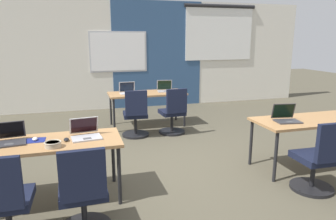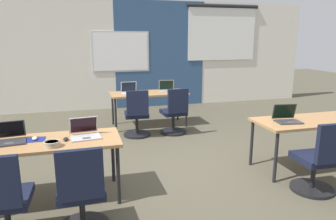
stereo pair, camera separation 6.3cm
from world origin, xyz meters
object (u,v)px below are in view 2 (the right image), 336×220
object	(u,v)px
laptop_near_left_end	(9,138)
snack_bowl	(52,143)
laptop_far_left	(130,91)
chair_near_right_inner	(319,164)
chair_far_left	(137,117)
chair_near_left_inner	(82,198)
mouse_near_left_end	(35,138)
laptop_near_left_inner	(85,133)
laptop_far_right	(167,89)
chair_far_right	(175,115)
desk_far_center	(149,95)
mouse_near_left_inner	(66,139)
laptop_near_right_inner	(287,118)
desk_near_left	(48,146)
chair_near_left_end	(4,207)
desk_near_right	(311,124)

from	to	relation	value
laptop_near_left_end	snack_bowl	size ratio (longest dim) A/B	2.07
laptop_far_left	chair_near_right_inner	distance (m)	3.93
chair_far_left	chair_near_left_inner	bearing A→B (deg)	74.93
mouse_near_left_end	snack_bowl	distance (m)	0.36
laptop_near_left_inner	snack_bowl	size ratio (longest dim) A/B	2.06
snack_bowl	mouse_near_left_end	bearing A→B (deg)	125.98
laptop_far_right	snack_bowl	world-z (taller)	laptop_far_right
chair_far_left	laptop_near_left_inner	world-z (taller)	laptop_near_left_inner
laptop_near_left_end	chair_far_right	bearing A→B (deg)	31.31
desk_far_center	chair_near_left_inner	distance (m)	3.85
chair_far_left	mouse_near_left_inner	size ratio (longest dim) A/B	9.14
laptop_far_right	laptop_near_right_inner	size ratio (longest dim) A/B	0.97
mouse_near_left_inner	laptop_far_right	bearing A→B (deg)	55.80
chair_far_right	laptop_near_right_inner	xyz separation A→B (m)	(0.99, -2.08, 0.39)
chair_far_right	laptop_far_left	xyz separation A→B (m)	(-0.76, 0.74, 0.39)
desk_near_left	chair_near_left_end	bearing A→B (deg)	-113.24
laptop_far_right	laptop_near_left_inner	world-z (taller)	laptop_far_right
laptop_near_left_end	desk_near_left	bearing A→B (deg)	-17.17
snack_bowl	chair_near_right_inner	bearing A→B (deg)	-8.84
desk_far_center	chair_near_left_end	distance (m)	4.13
desk_near_left	chair_far_right	bearing A→B (deg)	44.61
desk_near_right	mouse_near_left_end	xyz separation A→B (m)	(-3.64, 0.07, 0.08)
desk_near_right	chair_near_left_end	bearing A→B (deg)	-168.74
laptop_far_right	chair_near_right_inner	size ratio (longest dim) A/B	0.39
laptop_near_left_inner	chair_near_left_inner	world-z (taller)	laptop_near_left_inner
mouse_near_left_end	laptop_far_left	xyz separation A→B (m)	(1.49, 2.74, 0.03)
laptop_far_left	chair_near_left_inner	size ratio (longest dim) A/B	0.37
mouse_near_left_end	laptop_near_right_inner	distance (m)	3.25
chair_far_right	desk_far_center	bearing A→B (deg)	-67.85
laptop_far_left	mouse_near_left_end	bearing A→B (deg)	-120.87
desk_near_right	chair_far_right	size ratio (longest dim) A/B	1.74
laptop_near_left_inner	mouse_near_left_inner	world-z (taller)	laptop_near_left_inner
snack_bowl	laptop_near_left_inner	bearing A→B (deg)	35.89
laptop_near_left_end	laptop_near_right_inner	xyz separation A→B (m)	(3.50, -0.07, 0.00)
laptop_near_left_inner	mouse_near_left_inner	size ratio (longest dim) A/B	3.63
chair_near_left_end	chair_near_right_inner	bearing A→B (deg)	-177.51
desk_far_center	laptop_near_left_inner	world-z (taller)	laptop_near_left_inner
laptop_far_left	laptop_near_left_inner	bearing A→B (deg)	-110.96
laptop_far_right	laptop_far_left	world-z (taller)	laptop_far_right
mouse_near_left_end	chair_near_left_inner	distance (m)	1.04
mouse_near_left_end	mouse_near_left_inner	distance (m)	0.36
desk_far_center	snack_bowl	bearing A→B (deg)	-119.18
desk_near_right	mouse_near_left_end	size ratio (longest dim) A/B	15.82
chair_far_right	chair_far_left	size ratio (longest dim) A/B	1.00
desk_near_right	chair_near_right_inner	bearing A→B (deg)	-121.23
desk_near_right	laptop_near_left_end	bearing A→B (deg)	178.98
laptop_near_left_end	chair_near_left_end	distance (m)	0.92
desk_far_center	laptop_near_left_inner	xyz separation A→B (m)	(-1.34, -2.77, 0.11)
desk_far_center	chair_near_right_inner	world-z (taller)	chair_near_right_inner
chair_near_left_end	laptop_far_left	size ratio (longest dim) A/B	2.70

